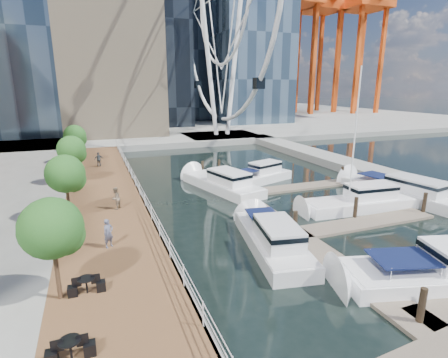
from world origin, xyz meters
TOP-DOWN VIEW (x-y plane):
  - ground at (0.00, 0.00)m, footprint 520.00×520.00m
  - boardwalk at (-9.00, 15.00)m, footprint 6.00×60.00m
  - seawall at (-6.00, 15.00)m, footprint 0.25×60.00m
  - land_far at (0.00, 102.00)m, footprint 200.00×114.00m
  - breakwater at (20.00, 20.00)m, footprint 4.00×60.00m
  - pier at (14.00, 52.00)m, footprint 14.00×12.00m
  - railing at (-6.10, 15.00)m, footprint 0.10×60.00m
  - floating_docks at (7.97, 9.98)m, footprint 16.00×34.00m
  - port_cranes at (67.67, 95.67)m, footprint 40.00×52.00m
  - street_trees at (-11.40, 14.00)m, footprint 2.60×42.60m
  - yacht_foreground at (7.17, 0.06)m, footprint 12.38×6.21m
  - pedestrian_near at (-9.10, 8.52)m, footprint 0.74×0.68m
  - pedestrian_mid at (-8.25, 15.11)m, footprint 0.97×1.04m
  - pedestrian_far at (-8.99, 31.04)m, footprint 1.00×0.48m
  - moored_yachts at (9.24, 11.52)m, footprint 21.20×32.80m

SIDE VIEW (x-z plane):
  - ground at x=0.00m, z-range 0.00..0.00m
  - yacht_foreground at x=7.17m, z-range -1.07..1.07m
  - moored_yachts at x=9.24m, z-range -5.75..5.75m
  - floating_docks at x=7.97m, z-range -0.81..1.79m
  - boardwalk at x=-9.00m, z-range 0.00..1.00m
  - seawall at x=-6.00m, z-range 0.00..1.00m
  - land_far at x=0.00m, z-range 0.00..1.00m
  - breakwater at x=20.00m, z-range 0.00..1.00m
  - pier at x=14.00m, z-range 0.00..1.00m
  - railing at x=-6.10m, z-range 1.00..2.05m
  - pedestrian_far at x=-8.99m, z-range 1.00..2.66m
  - pedestrian_mid at x=-8.25m, z-range 1.00..2.70m
  - pedestrian_near at x=-9.10m, z-range 1.00..2.71m
  - street_trees at x=-11.40m, z-range 1.99..6.59m
  - port_cranes at x=67.67m, z-range 1.00..39.00m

